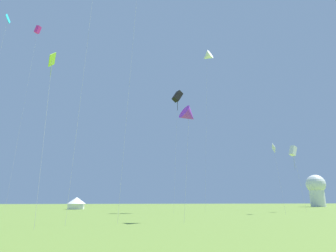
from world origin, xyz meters
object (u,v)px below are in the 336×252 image
at_px(kite_white_box, 293,151).
at_px(observatory_dome, 316,189).
at_px(kite_black_box, 177,96).
at_px(kite_white_diamond, 274,149).
at_px(festival_tent_left, 77,203).
at_px(kite_purple_delta, 189,116).
at_px(kite_lime_diamond, 52,64).
at_px(kite_white_delta, 207,57).
at_px(kite_cyan_diamond, 7,23).
at_px(kite_magenta_box, 38,30).

bearing_deg(kite_white_box, observatory_dome, 48.82).
relative_size(kite_black_box, observatory_dome, 2.06).
distance_m(kite_white_diamond, festival_tent_left, 47.81).
relative_size(kite_purple_delta, kite_lime_diamond, 0.79).
xyz_separation_m(kite_purple_delta, observatory_dome, (61.77, 61.49, -4.67)).
xyz_separation_m(kite_white_delta, festival_tent_left, (-26.14, 24.01, -29.00)).
relative_size(kite_white_diamond, kite_purple_delta, 0.95).
bearing_deg(kite_cyan_diamond, kite_lime_diamond, -60.72).
height_order(kite_white_diamond, kite_lime_diamond, kite_lime_diamond).
height_order(kite_white_diamond, kite_magenta_box, kite_magenta_box).
bearing_deg(festival_tent_left, kite_purple_delta, -71.11).
height_order(kite_white_box, kite_lime_diamond, kite_lime_diamond).
xyz_separation_m(kite_black_box, festival_tent_left, (-19.63, 24.99, -19.49)).
distance_m(kite_white_diamond, kite_white_delta, 23.51).
height_order(kite_white_diamond, kite_cyan_diamond, kite_cyan_diamond).
distance_m(kite_black_box, festival_tent_left, 37.28).
xyz_separation_m(kite_purple_delta, kite_magenta_box, (-25.13, 30.96, 27.08)).
bearing_deg(kite_white_delta, festival_tent_left, 137.43).
relative_size(kite_black_box, kite_lime_diamond, 1.49).
height_order(kite_cyan_diamond, kite_magenta_box, kite_magenta_box).
bearing_deg(kite_white_diamond, kite_lime_diamond, -151.25).
bearing_deg(kite_cyan_diamond, kite_black_box, -2.90).
relative_size(kite_black_box, festival_tent_left, 5.09).
bearing_deg(observatory_dome, kite_white_box, -131.18).
relative_size(kite_white_diamond, festival_tent_left, 2.54).
distance_m(kite_black_box, kite_lime_diamond, 31.02).
height_order(kite_lime_diamond, observatory_dome, kite_lime_diamond).
xyz_separation_m(kite_white_box, kite_cyan_diamond, (-54.52, 2.26, 22.66)).
xyz_separation_m(kite_white_diamond, kite_white_box, (8.24, 6.92, 1.14)).
xyz_separation_m(kite_white_box, festival_tent_left, (-42.20, 25.63, -9.68)).
relative_size(kite_white_diamond, kite_white_box, 0.90).
bearing_deg(kite_white_diamond, kite_purple_delta, -142.19).
xyz_separation_m(kite_black_box, kite_lime_diamond, (-17.12, -24.82, -7.29)).
distance_m(kite_lime_diamond, festival_tent_left, 51.34).
xyz_separation_m(kite_white_delta, kite_magenta_box, (-35.33, 8.43, 7.19)).
bearing_deg(kite_cyan_diamond, kite_white_diamond, -11.21).
height_order(kite_magenta_box, observatory_dome, kite_magenta_box).
relative_size(kite_black_box, kite_purple_delta, 1.89).
bearing_deg(kite_white_diamond, kite_white_box, 40.01).
bearing_deg(kite_white_box, kite_purple_delta, -141.48).
bearing_deg(kite_lime_diamond, kite_black_box, 55.41).
height_order(kite_black_box, kite_lime_diamond, kite_black_box).
bearing_deg(kite_black_box, festival_tent_left, 128.14).
bearing_deg(observatory_dome, kite_white_delta, -142.93).
bearing_deg(kite_white_delta, kite_magenta_box, 166.59).
distance_m(kite_white_delta, kite_lime_diamond, 38.81).
xyz_separation_m(festival_tent_left, observatory_dome, (77.70, 14.94, 4.44)).
bearing_deg(kite_purple_delta, festival_tent_left, 108.89).
bearing_deg(kite_white_delta, kite_cyan_diamond, 179.06).
relative_size(kite_white_diamond, kite_cyan_diamond, 0.31).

